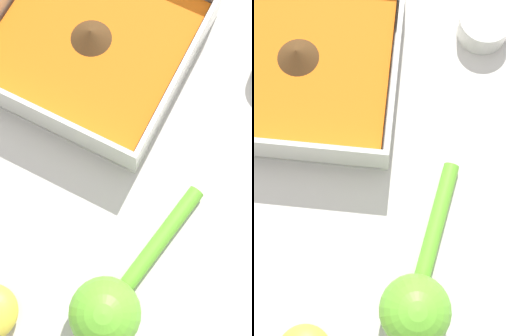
{
  "view_description": "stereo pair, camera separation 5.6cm",
  "coord_description": "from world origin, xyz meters",
  "views": [
    {
      "loc": [
        -0.26,
        -0.15,
        0.57
      ],
      "look_at": [
        -0.13,
        -0.08,
        0.03
      ],
      "focal_mm": 50.0,
      "sensor_mm": 36.0,
      "label": 1
    },
    {
      "loc": [
        -0.28,
        -0.1,
        0.57
      ],
      "look_at": [
        -0.13,
        -0.08,
        0.03
      ],
      "focal_mm": 50.0,
      "sensor_mm": 36.0,
      "label": 2
    }
  ],
  "objects": [
    {
      "name": "ground_plane",
      "position": [
        0.0,
        0.0,
        0.0
      ],
      "size": [
        4.0,
        4.0,
        0.0
      ],
      "primitive_type": "plane",
      "color": "beige"
    },
    {
      "name": "square_dish",
      "position": [
        0.01,
        0.04,
        0.02
      ],
      "size": [
        0.26,
        0.26,
        0.07
      ],
      "color": "silver",
      "rests_on": "ground_plane"
    },
    {
      "name": "lemon_squeezer",
      "position": [
        -0.27,
        -0.14,
        0.04
      ],
      "size": [
        0.22,
        0.08,
        0.08
      ],
      "rotation": [
        0.0,
        0.0,
        2.95
      ],
      "color": "#6BC633",
      "rests_on": "ground_plane"
    }
  ]
}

